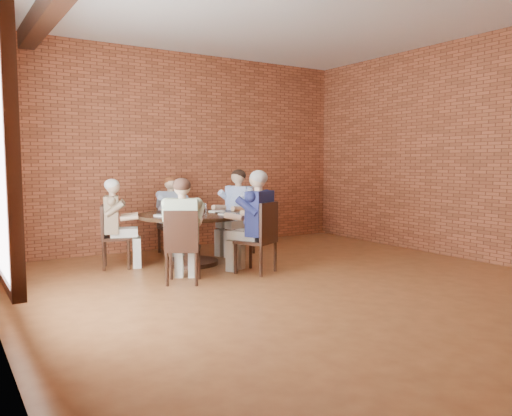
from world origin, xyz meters
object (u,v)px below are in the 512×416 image
chair_a (240,222)px  chair_b (170,223)px  diner_c (116,224)px  dining_table (192,229)px  chair_d (182,244)px  diner_e (256,222)px  chair_c (111,234)px  smartphone (219,213)px  chair_e (262,235)px  diner_b (171,216)px  diner_d (183,231)px  diner_a (237,212)px

chair_a → chair_b: size_ratio=1.07×
chair_b → diner_c: diner_c is taller
dining_table → chair_b: (0.11, 1.05, -0.04)m
chair_d → diner_e: 1.13m
chair_a → chair_c: chair_a is taller
dining_table → chair_a: bearing=20.5°
chair_b → smartphone: (0.30, -1.16, 0.26)m
chair_b → chair_d: chair_d is taller
diner_c → chair_d: (0.39, -1.39, -0.13)m
chair_b → chair_e: bearing=-72.7°
chair_c → diner_c: size_ratio=0.71×
diner_b → chair_c: size_ratio=1.40×
diner_d → diner_e: 1.07m
chair_d → chair_e: bearing=-150.0°
chair_a → diner_a: bearing=-90.0°
diner_c → chair_e: 2.09m
chair_c → diner_c: (0.07, -0.02, 0.14)m
dining_table → chair_c: (-1.08, 0.37, -0.04)m
chair_d → diner_b: bearing=-78.8°
diner_c → diner_e: bearing=-112.3°
chair_e → diner_e: size_ratio=0.70×
diner_c → diner_e: 2.00m
diner_e → chair_b: bearing=-106.1°
dining_table → diner_a: diner_a is taller
chair_c → diner_e: diner_e is taller
diner_c → diner_b: bearing=-41.6°
diner_a → chair_c: 2.08m
chair_b → diner_d: bearing=-102.9°
chair_c → chair_d: chair_d is taller
dining_table → diner_d: 1.14m
diner_c → chair_e: size_ratio=1.31×
chair_d → diner_d: bearing=-90.0°
diner_b → diner_c: 1.28m
dining_table → diner_e: (0.49, -0.97, 0.17)m
chair_a → diner_c: diner_c is taller
diner_e → diner_b: bearing=-105.4°
dining_table → chair_c: size_ratio=1.72×
diner_a → diner_e: diner_e is taller
diner_b → chair_d: size_ratio=1.36×
chair_b → chair_a: bearing=-28.0°
chair_a → chair_c: (-2.16, -0.03, -0.03)m
smartphone → chair_a: bearing=24.8°
diner_b → chair_b: bearing=90.0°
chair_b → diner_d: 2.14m
diner_a → diner_c: size_ratio=1.09×
dining_table → diner_c: size_ratio=1.22×
diner_b → diner_d: size_ratio=0.96×
diner_b → diner_d: 2.06m
diner_b → diner_e: diner_e is taller
dining_table → chair_c: chair_c is taller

